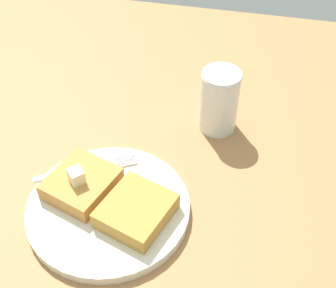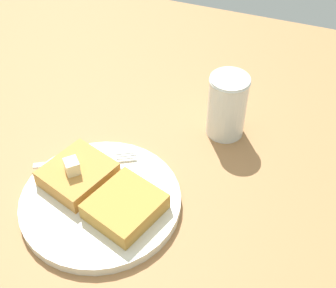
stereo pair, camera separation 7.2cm
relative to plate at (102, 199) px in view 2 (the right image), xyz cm
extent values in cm
cube|color=#9F6E42|center=(-6.62, -0.44, -2.29)|extent=(125.17, 125.17, 2.79)
cylinder|color=silver|center=(0.00, 0.00, -0.13)|extent=(23.50, 23.50, 1.55)
torus|color=brown|center=(0.00, 0.00, 0.25)|extent=(23.50, 23.50, 0.80)
cube|color=#BB813B|center=(-4.53, 1.53, 1.99)|extent=(11.20, 11.67, 2.69)
cube|color=#B4853A|center=(4.53, -1.53, 1.99)|extent=(11.20, 11.67, 2.69)
cube|color=beige|center=(-4.71, 0.77, 4.42)|extent=(2.90, 2.90, 2.16)
cube|color=silver|center=(-8.05, 3.86, 0.83)|extent=(9.25, 5.50, 0.36)
cube|color=silver|center=(-2.40, 6.88, 0.83)|extent=(3.51, 3.26, 0.36)
cube|color=silver|center=(-0.15, 9.02, 0.83)|extent=(2.97, 1.79, 0.36)
cube|color=silver|center=(0.11, 8.53, 0.83)|extent=(2.97, 1.79, 0.36)
cube|color=silver|center=(0.37, 8.05, 0.83)|extent=(2.97, 1.79, 0.36)
cube|color=silver|center=(0.63, 7.56, 0.83)|extent=(2.97, 1.79, 0.36)
cylinder|color=#54240C|center=(12.74, 21.35, 3.14)|extent=(5.86, 5.86, 8.08)
cylinder|color=silver|center=(12.74, 21.35, 4.69)|extent=(6.37, 6.37, 11.18)
torus|color=silver|center=(12.74, 21.35, 9.83)|extent=(6.61, 6.61, 0.50)
camera|label=1|loc=(17.31, -39.33, 53.77)|focal=50.00mm
camera|label=2|loc=(24.18, -37.32, 53.77)|focal=50.00mm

